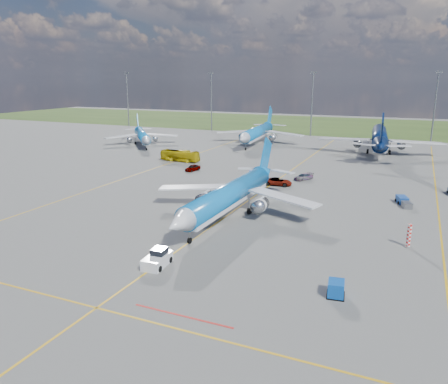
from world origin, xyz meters
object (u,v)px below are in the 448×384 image
at_px(service_car_b, 278,182).
at_px(service_car_c, 304,177).
at_px(baggage_tug_c, 252,173).
at_px(apron_bus, 180,156).
at_px(service_car_a, 193,168).
at_px(bg_jet_n, 378,152).
at_px(bg_jet_nnw, 257,144).
at_px(main_airliner, 229,216).
at_px(pushback_tug, 158,259).
at_px(bg_jet_nw, 143,145).
at_px(baggage_tug_w, 404,202).
at_px(uld_container, 336,289).
at_px(warning_post, 409,236).

relative_size(service_car_b, service_car_c, 1.19).
bearing_deg(baggage_tug_c, apron_bus, 157.71).
xyz_separation_m(service_car_a, service_car_c, (25.32, 1.35, -0.05)).
relative_size(bg_jet_n, service_car_c, 10.29).
distance_m(bg_jet_nnw, service_car_c, 50.81).
height_order(bg_jet_n, main_airliner, bg_jet_n).
bearing_deg(apron_bus, main_airliner, -139.80).
bearing_deg(pushback_tug, bg_jet_nw, 120.45).
height_order(bg_jet_nw, baggage_tug_w, bg_jet_nw).
bearing_deg(uld_container, bg_jet_nnw, 106.33).
bearing_deg(bg_jet_nnw, pushback_tug, -82.35).
distance_m(bg_jet_nw, service_car_a, 43.28).
bearing_deg(bg_jet_nnw, baggage_tug_c, -76.91).
xyz_separation_m(bg_jet_nnw, bg_jet_n, (36.96, -1.05, 0.00)).
relative_size(bg_jet_nnw, baggage_tug_c, 9.10).
bearing_deg(apron_bus, baggage_tug_c, -107.27).
distance_m(warning_post, bg_jet_nw, 98.18).
distance_m(bg_jet_nnw, service_car_a, 45.10).
bearing_deg(baggage_tug_w, baggage_tug_c, 142.32).
xyz_separation_m(bg_jet_nnw, uld_container, (40.85, -91.51, 0.77)).
bearing_deg(service_car_c, service_car_a, -145.97).
relative_size(warning_post, bg_jet_nw, 0.09).
distance_m(service_car_a, service_car_c, 25.36).
xyz_separation_m(warning_post, service_car_c, (-21.08, 31.14, -0.84)).
distance_m(pushback_tug, uld_container, 19.83).
bearing_deg(baggage_tug_c, baggage_tug_w, -23.58).
distance_m(bg_jet_nw, service_car_c, 64.03).
relative_size(uld_container, baggage_tug_w, 0.35).
bearing_deg(baggage_tug_c, warning_post, -47.48).
bearing_deg(service_car_a, bg_jet_nnw, 101.36).
distance_m(service_car_a, service_car_b, 22.53).
bearing_deg(bg_jet_n, baggage_tug_w, 93.90).
distance_m(bg_jet_nw, baggage_tug_w, 86.74).
bearing_deg(bg_jet_nw, service_car_b, -71.44).
bearing_deg(main_airliner, service_car_b, 88.18).
xyz_separation_m(bg_jet_nw, service_car_b, (54.67, -33.57, 0.75)).
relative_size(warning_post, uld_container, 1.56).
height_order(main_airliner, baggage_tug_w, main_airliner).
bearing_deg(main_airliner, service_car_a, 128.20).
relative_size(bg_jet_n, pushback_tug, 8.21).
distance_m(service_car_c, baggage_tug_c, 11.47).
bearing_deg(service_car_b, main_airliner, 171.85).
bearing_deg(bg_jet_n, apron_bus, 32.68).
bearing_deg(baggage_tug_w, service_car_c, 132.82).
bearing_deg(uld_container, service_car_c, 99.71).
height_order(bg_jet_n, baggage_tug_c, bg_jet_n).
bearing_deg(service_car_a, pushback_tug, -55.90).
distance_m(bg_jet_n, apron_bus, 56.90).
bearing_deg(bg_jet_nw, pushback_tug, -94.72).
xyz_separation_m(bg_jet_n, apron_bus, (-44.86, -34.98, 1.44)).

